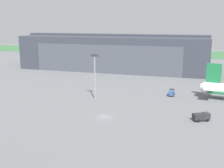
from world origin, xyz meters
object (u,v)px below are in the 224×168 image
object	(u,v)px
fuel_bowser	(201,117)
apron_light_mast	(95,72)
maintenance_hangar	(114,52)
ops_van	(171,92)

from	to	relation	value
fuel_bowser	apron_light_mast	bearing A→B (deg)	160.80
apron_light_mast	fuel_bowser	bearing A→B (deg)	-19.20
apron_light_mast	maintenance_hangar	bearing A→B (deg)	100.78
maintenance_hangar	ops_van	distance (m)	64.20
ops_van	maintenance_hangar	bearing A→B (deg)	126.52
ops_van	apron_light_mast	size ratio (longest dim) A/B	0.27
ops_van	apron_light_mast	xyz separation A→B (m)	(-25.74, -12.61, 8.38)
maintenance_hangar	apron_light_mast	xyz separation A→B (m)	(12.15, -63.76, -0.02)
fuel_bowser	apron_light_mast	size ratio (longest dim) A/B	0.31
maintenance_hangar	fuel_bowser	bearing A→B (deg)	-57.63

